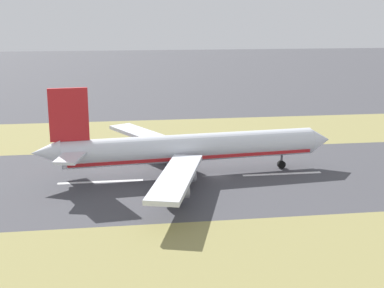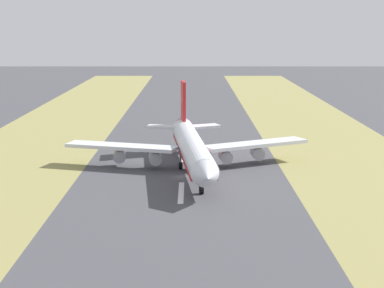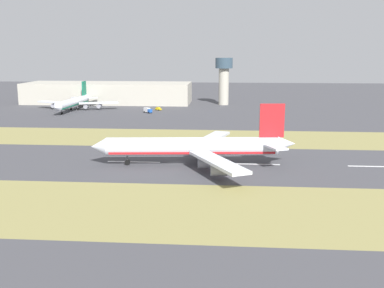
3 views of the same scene
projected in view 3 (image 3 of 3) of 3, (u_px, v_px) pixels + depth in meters
name	position (u px, v px, depth m)	size (l,w,h in m)	color
ground_plane	(177.00, 163.00, 150.91)	(800.00, 800.00, 0.00)	#424247
grass_median_west	(155.00, 208.00, 106.97)	(40.00, 600.00, 0.01)	olive
grass_median_east	(188.00, 138.00, 194.84)	(40.00, 600.00, 0.01)	olive
centreline_dash_near	(376.00, 166.00, 145.88)	(1.20, 18.00, 0.01)	silver
centreline_dash_mid	(253.00, 164.00, 148.95)	(1.20, 18.00, 0.01)	silver
centreline_dash_far	(134.00, 162.00, 152.03)	(1.20, 18.00, 0.01)	silver
airplane_main_jet	(198.00, 147.00, 146.97)	(63.85, 67.22, 20.20)	silver
terminal_building	(108.00, 93.00, 325.37)	(36.00, 118.81, 14.65)	#B2AD9E
control_tower	(224.00, 76.00, 311.90)	(12.00, 12.00, 32.49)	#B2AD9E
airplane_parked_apron	(74.00, 102.00, 284.30)	(56.86, 54.29, 17.11)	silver
service_truck	(148.00, 110.00, 273.24)	(5.66, 5.93, 3.10)	#1E51B2
apron_car	(158.00, 109.00, 285.39)	(4.18, 4.54, 2.03)	gold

